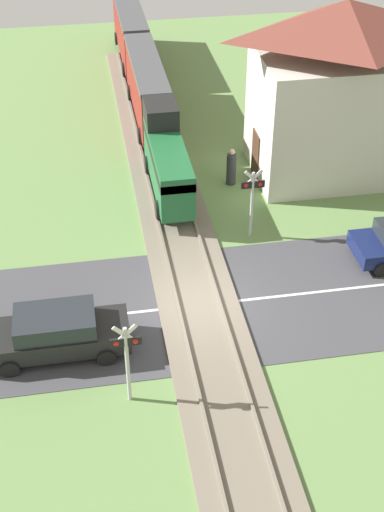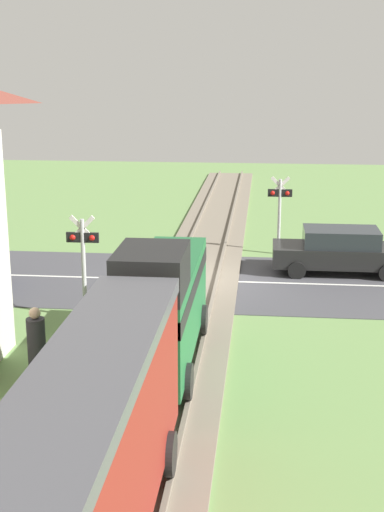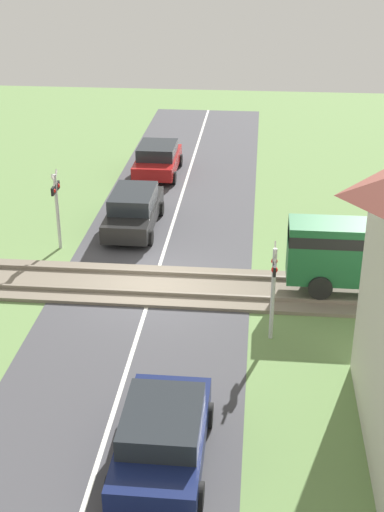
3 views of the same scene
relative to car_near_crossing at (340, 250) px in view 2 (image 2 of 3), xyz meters
The scene contains 7 objects.
ground_plane 5.07m from the car_near_crossing, 16.72° to the left, with size 60.00×60.00×0.00m, color #66894C.
road_surface 5.07m from the car_near_crossing, 16.72° to the left, with size 48.00×6.40×0.02m.
track_bed 5.06m from the car_near_crossing, 16.72° to the left, with size 2.80×48.00×0.24m.
car_near_crossing is the anchor object (origin of this frame).
crossing_signal_west_approach 3.34m from the car_near_crossing, 49.64° to the right, with size 0.90×0.18×2.95m.
crossing_signal_east_approach 9.28m from the car_near_crossing, 34.99° to the left, with size 0.90×0.18×2.95m.
pedestrian_by_station 12.04m from the car_near_crossing, 50.62° to the left, with size 0.42×0.42×1.68m.
Camera 2 is at (-2.14, 22.39, 6.84)m, focal length 50.00 mm.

